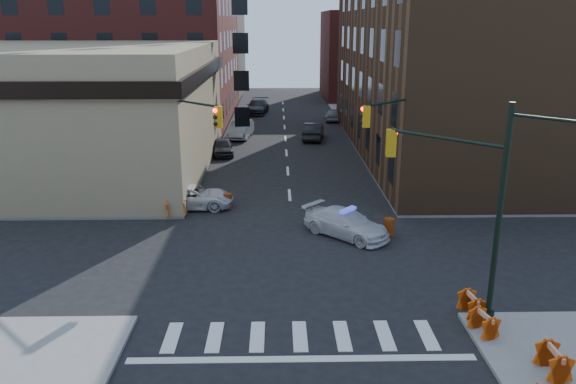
{
  "coord_description": "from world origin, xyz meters",
  "views": [
    {
      "loc": [
        -0.75,
        -24.2,
        10.63
      ],
      "look_at": [
        -0.22,
        3.44,
        2.2
      ],
      "focal_mm": 35.0,
      "sensor_mm": 36.0,
      "label": 1
    }
  ],
  "objects_px": {
    "pedestrian_a": "(173,189)",
    "pedestrian_b": "(104,201)",
    "pickup": "(193,197)",
    "parked_car_wfar": "(241,129)",
    "barrel_road": "(389,227)",
    "police_car": "(346,223)",
    "barricade_nw_a": "(175,208)",
    "barricade_se_a": "(471,305)",
    "parked_car_wnear": "(223,147)",
    "barrel_bank": "(228,201)",
    "parked_car_enear": "(313,131)"
  },
  "relations": [
    {
      "from": "parked_car_wnear",
      "to": "pedestrian_b",
      "type": "bearing_deg",
      "value": -116.32
    },
    {
      "from": "pedestrian_a",
      "to": "pedestrian_b",
      "type": "relative_size",
      "value": 1.23
    },
    {
      "from": "pickup",
      "to": "parked_car_wfar",
      "type": "distance_m",
      "value": 20.96
    },
    {
      "from": "police_car",
      "to": "parked_car_enear",
      "type": "height_order",
      "value": "parked_car_enear"
    },
    {
      "from": "parked_car_enear",
      "to": "barricade_nw_a",
      "type": "relative_size",
      "value": 3.85
    },
    {
      "from": "police_car",
      "to": "barricade_se_a",
      "type": "xyz_separation_m",
      "value": [
        3.64,
        -8.51,
        -0.12
      ]
    },
    {
      "from": "pickup",
      "to": "parked_car_wnear",
      "type": "distance_m",
      "value": 13.76
    },
    {
      "from": "police_car",
      "to": "barrel_road",
      "type": "bearing_deg",
      "value": -48.47
    },
    {
      "from": "barricade_nw_a",
      "to": "pedestrian_b",
      "type": "bearing_deg",
      "value": 163.3
    },
    {
      "from": "pickup",
      "to": "parked_car_enear",
      "type": "distance_m",
      "value": 21.64
    },
    {
      "from": "parked_car_wfar",
      "to": "barrel_road",
      "type": "height_order",
      "value": "parked_car_wfar"
    },
    {
      "from": "parked_car_wfar",
      "to": "pedestrian_a",
      "type": "height_order",
      "value": "pedestrian_a"
    },
    {
      "from": "barrel_road",
      "to": "pedestrian_a",
      "type": "bearing_deg",
      "value": 157.85
    },
    {
      "from": "police_car",
      "to": "barrel_road",
      "type": "height_order",
      "value": "police_car"
    },
    {
      "from": "barricade_nw_a",
      "to": "parked_car_enear",
      "type": "bearing_deg",
      "value": 54.88
    },
    {
      "from": "parked_car_enear",
      "to": "pedestrian_a",
      "type": "bearing_deg",
      "value": 72.39
    },
    {
      "from": "police_car",
      "to": "parked_car_wnear",
      "type": "relative_size",
      "value": 1.17
    },
    {
      "from": "parked_car_wfar",
      "to": "pedestrian_a",
      "type": "xyz_separation_m",
      "value": [
        -2.73,
        -20.89,
        0.32
      ]
    },
    {
      "from": "pedestrian_a",
      "to": "pedestrian_b",
      "type": "bearing_deg",
      "value": -146.1
    },
    {
      "from": "police_car",
      "to": "parked_car_wnear",
      "type": "distance_m",
      "value": 20.2
    },
    {
      "from": "pedestrian_a",
      "to": "barricade_se_a",
      "type": "bearing_deg",
      "value": -34.76
    },
    {
      "from": "pedestrian_a",
      "to": "barricade_se_a",
      "type": "relative_size",
      "value": 1.76
    },
    {
      "from": "parked_car_wnear",
      "to": "barricade_nw_a",
      "type": "relative_size",
      "value": 3.24
    },
    {
      "from": "parked_car_wnear",
      "to": "parked_car_enear",
      "type": "xyz_separation_m",
      "value": [
        7.88,
        6.19,
        0.1
      ]
    },
    {
      "from": "pedestrian_a",
      "to": "barricade_se_a",
      "type": "distance_m",
      "value": 18.85
    },
    {
      "from": "barrel_road",
      "to": "barricade_se_a",
      "type": "distance_m",
      "value": 8.57
    },
    {
      "from": "barrel_bank",
      "to": "police_car",
      "type": "bearing_deg",
      "value": -35.68
    },
    {
      "from": "barricade_se_a",
      "to": "barricade_nw_a",
      "type": "height_order",
      "value": "barricade_nw_a"
    },
    {
      "from": "barricade_se_a",
      "to": "barricade_nw_a",
      "type": "bearing_deg",
      "value": 41.19
    },
    {
      "from": "barrel_bank",
      "to": "pedestrian_b",
      "type": "bearing_deg",
      "value": -167.96
    },
    {
      "from": "parked_car_wfar",
      "to": "police_car",
      "type": "bearing_deg",
      "value": -67.51
    },
    {
      "from": "barricade_se_a",
      "to": "barricade_nw_a",
      "type": "relative_size",
      "value": 0.9
    },
    {
      "from": "parked_car_wfar",
      "to": "barricade_nw_a",
      "type": "distance_m",
      "value": 22.9
    },
    {
      "from": "barrel_bank",
      "to": "barricade_nw_a",
      "type": "distance_m",
      "value": 3.3
    },
    {
      "from": "parked_car_wfar",
      "to": "barrel_bank",
      "type": "relative_size",
      "value": 5.56
    },
    {
      "from": "parked_car_wfar",
      "to": "barrel_bank",
      "type": "bearing_deg",
      "value": -81.35
    },
    {
      "from": "police_car",
      "to": "parked_car_wfar",
      "type": "relative_size",
      "value": 0.95
    },
    {
      "from": "pickup",
      "to": "parked_car_wfar",
      "type": "height_order",
      "value": "parked_car_wfar"
    },
    {
      "from": "parked_car_wfar",
      "to": "barricade_nw_a",
      "type": "bearing_deg",
      "value": -88.44
    },
    {
      "from": "parked_car_enear",
      "to": "parked_car_wnear",
      "type": "bearing_deg",
      "value": 46.13
    },
    {
      "from": "pickup",
      "to": "parked_car_enear",
      "type": "height_order",
      "value": "parked_car_enear"
    },
    {
      "from": "barrel_road",
      "to": "barricade_nw_a",
      "type": "distance_m",
      "value": 11.83
    },
    {
      "from": "pedestrian_a",
      "to": "barricade_se_a",
      "type": "height_order",
      "value": "pedestrian_a"
    },
    {
      "from": "barrel_bank",
      "to": "barricade_se_a",
      "type": "distance_m",
      "value": 16.6
    },
    {
      "from": "parked_car_enear",
      "to": "pedestrian_b",
      "type": "relative_size",
      "value": 2.98
    },
    {
      "from": "police_car",
      "to": "pickup",
      "type": "height_order",
      "value": "police_car"
    },
    {
      "from": "pickup",
      "to": "parked_car_wnear",
      "type": "height_order",
      "value": "parked_car_wnear"
    },
    {
      "from": "parked_car_wnear",
      "to": "barrel_bank",
      "type": "relative_size",
      "value": 4.52
    },
    {
      "from": "parked_car_wfar",
      "to": "barrel_road",
      "type": "xyz_separation_m",
      "value": [
        9.17,
        -25.73,
        -0.34
      ]
    },
    {
      "from": "pickup",
      "to": "barricade_nw_a",
      "type": "distance_m",
      "value": 2.01
    }
  ]
}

